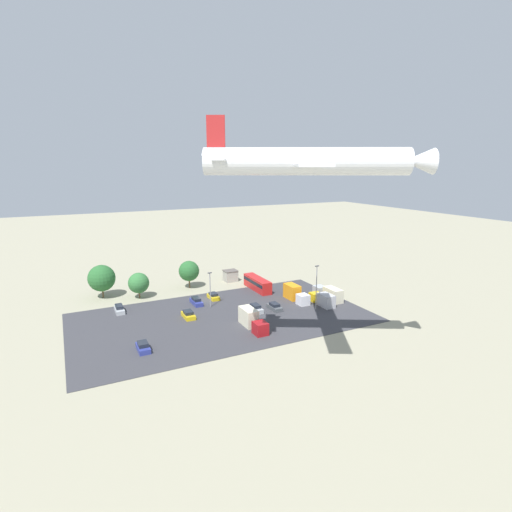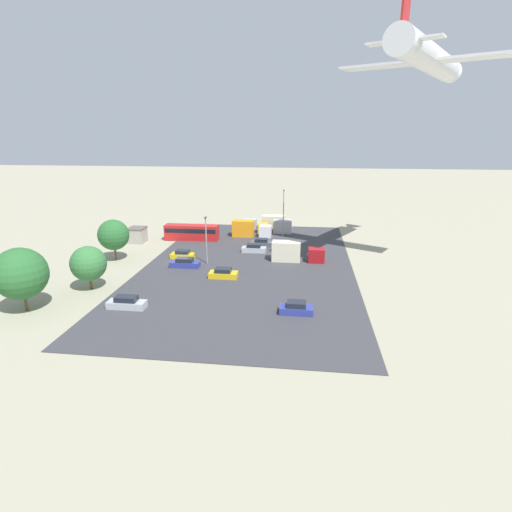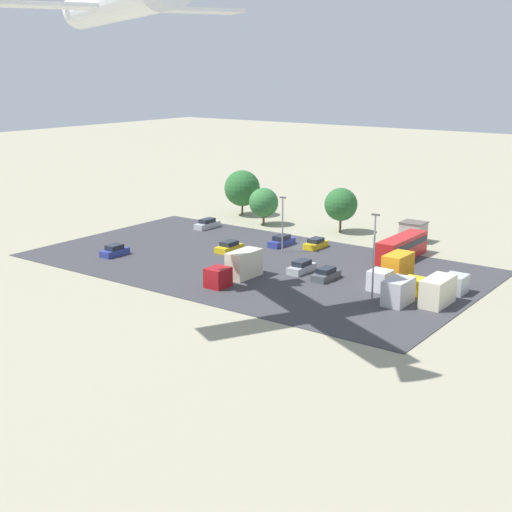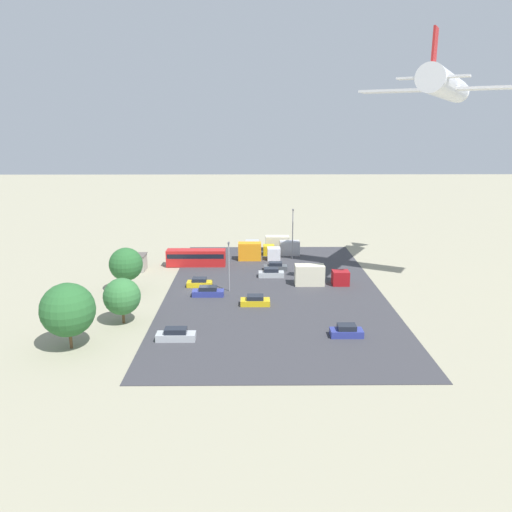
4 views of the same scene
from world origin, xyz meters
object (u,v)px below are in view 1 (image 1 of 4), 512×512
at_px(airplane, 317,161).
at_px(parked_car_6, 275,307).
at_px(shed_building, 231,276).
at_px(parked_car_3, 143,347).
at_px(parked_car_0, 256,308).
at_px(parked_truck_0, 295,294).
at_px(parked_truck_2, 323,299).
at_px(parked_car_1, 213,296).
at_px(parked_truck_1, 329,293).
at_px(parked_truck_3, 252,320).
at_px(parked_car_2, 196,301).
at_px(bus, 257,283).
at_px(parked_car_4, 188,315).
at_px(parked_car_5, 119,309).

bearing_deg(airplane, parked_car_6, -168.91).
bearing_deg(shed_building, parked_car_3, 47.57).
xyz_separation_m(parked_car_0, parked_truck_0, (-11.41, -2.43, 0.91)).
bearing_deg(parked_truck_2, parked_car_3, -172.65).
distance_m(parked_car_0, parked_car_1, 12.93).
xyz_separation_m(shed_building, airplane, (7.84, 50.11, 29.59)).
height_order(shed_building, parked_car_0, shed_building).
xyz_separation_m(parked_car_1, parked_truck_1, (-24.13, 12.32, 0.81)).
bearing_deg(shed_building, parked_truck_3, 74.37).
relative_size(parked_car_2, parked_truck_3, 0.54).
height_order(bus, parked_car_3, bus).
distance_m(parked_car_4, parked_truck_3, 14.08).
bearing_deg(parked_car_5, parked_car_0, 154.45).
distance_m(parked_car_6, airplane, 40.23).
relative_size(parked_car_0, parked_truck_3, 0.50).
relative_size(parked_car_0, parked_car_3, 1.09).
relative_size(parked_car_0, parked_car_6, 1.04).
distance_m(parked_truck_2, airplane, 42.06).
bearing_deg(parked_truck_0, parked_car_3, 16.36).
bearing_deg(parked_car_0, bus, -117.97).
xyz_separation_m(parked_car_3, airplane, (-21.74, 17.76, 30.39)).
relative_size(bus, parked_car_6, 2.58).
xyz_separation_m(parked_car_1, parked_truck_2, (-20.55, 14.93, 0.70)).
relative_size(parked_truck_1, parked_truck_2, 1.25).
distance_m(parked_truck_0, parked_truck_3, 18.81).
distance_m(parked_car_5, parked_truck_2, 44.44).
distance_m(parked_car_6, parked_truck_1, 14.78).
distance_m(bus, parked_car_2, 17.66).
xyz_separation_m(parked_car_0, parked_truck_1, (-18.90, 0.50, 0.76)).
relative_size(parked_car_3, parked_car_5, 0.85).
relative_size(bus, airplane, 0.37).
height_order(parked_car_2, parked_car_6, parked_car_2).
distance_m(parked_car_2, parked_car_4, 8.25).
xyz_separation_m(shed_building, parked_truck_0, (-7.14, 21.57, 0.12)).
xyz_separation_m(parked_car_2, parked_truck_3, (-5.42, 17.55, 0.89)).
distance_m(parked_car_1, parked_car_6, 15.81).
relative_size(parked_car_0, parked_truck_1, 0.48).
bearing_deg(parked_car_6, parked_car_5, 156.11).
relative_size(shed_building, parked_car_0, 0.82).
xyz_separation_m(parked_car_2, parked_car_5, (16.30, -2.52, 0.00)).
xyz_separation_m(bus, parked_car_1, (12.51, 1.88, -1.05)).
relative_size(parked_car_6, parked_truck_2, 0.58).
height_order(parked_car_0, parked_car_4, parked_car_0).
bearing_deg(parked_truck_0, parked_truck_3, 31.93).
bearing_deg(airplane, shed_building, -160.79).
distance_m(parked_car_3, parked_truck_1, 44.90).
distance_m(bus, parked_car_0, 15.54).
distance_m(parked_car_3, parked_car_4, 15.90).
height_order(parked_car_3, parked_car_6, parked_car_3).
xyz_separation_m(parked_car_1, parked_truck_3, (-0.68, 19.33, 0.94)).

